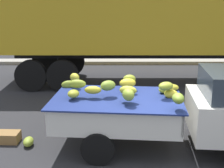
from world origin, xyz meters
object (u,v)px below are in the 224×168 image
at_px(semi_trailer, 161,14).
at_px(produce_crate, 6,137).
at_px(fallen_banana_bunch_near_tailgate, 27,142).
at_px(pickup_truck, 206,109).

height_order(semi_trailer, produce_crate, semi_trailer).
distance_m(fallen_banana_bunch_near_tailgate, produce_crate, 0.55).
xyz_separation_m(pickup_truck, fallen_banana_bunch_near_tailgate, (-3.75, 0.14, -0.79)).
distance_m(pickup_truck, produce_crate, 4.34).
distance_m(pickup_truck, semi_trailer, 5.80).
bearing_deg(semi_trailer, pickup_truck, -88.92).
xyz_separation_m(semi_trailer, produce_crate, (-4.15, -5.23, -2.43)).
xyz_separation_m(semi_trailer, fallen_banana_bunch_near_tailgate, (-3.64, -5.42, -2.45)).
bearing_deg(produce_crate, fallen_banana_bunch_near_tailgate, -20.75).
bearing_deg(semi_trailer, produce_crate, -128.48).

